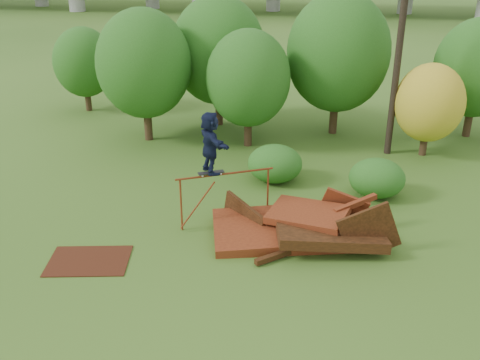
% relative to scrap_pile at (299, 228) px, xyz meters
% --- Properties ---
extents(ground, '(240.00, 240.00, 0.00)m').
position_rel_scrap_pile_xyz_m(ground, '(-1.10, -1.64, -0.33)').
color(ground, '#2D5116').
rests_on(ground, ground).
extents(scrap_pile, '(5.85, 3.68, 1.92)m').
position_rel_scrap_pile_xyz_m(scrap_pile, '(0.00, 0.00, 0.00)').
color(scrap_pile, '#4F1E0E').
rests_on(scrap_pile, ground).
extents(grind_rail, '(2.76, 1.57, 1.75)m').
position_rel_scrap_pile_xyz_m(grind_rail, '(-2.39, 0.48, 0.96)').
color(grind_rail, maroon).
rests_on(grind_rail, ground).
extents(skateboard, '(0.81, 0.58, 0.08)m').
position_rel_scrap_pile_xyz_m(skateboard, '(-2.78, 0.26, 1.48)').
color(skateboard, black).
rests_on(skateboard, grind_rail).
extents(skater, '(1.47, 1.76, 1.90)m').
position_rel_scrap_pile_xyz_m(skater, '(-2.78, 0.26, 2.45)').
color(skater, '#111832').
rests_on(skater, skateboard).
extents(flat_plate, '(2.53, 2.05, 0.03)m').
position_rel_scrap_pile_xyz_m(flat_plate, '(-5.65, -2.50, -0.32)').
color(flat_plate, '#3A190C').
rests_on(flat_plate, ground).
extents(tree_0, '(4.16, 4.16, 5.87)m').
position_rel_scrap_pile_xyz_m(tree_0, '(-7.69, 7.79, 3.14)').
color(tree_0, black).
rests_on(tree_0, ground).
extents(tree_1, '(4.47, 4.47, 6.21)m').
position_rel_scrap_pile_xyz_m(tree_1, '(-5.05, 10.70, 3.31)').
color(tree_1, black).
rests_on(tree_1, ground).
extents(tree_2, '(3.61, 3.61, 5.09)m').
position_rel_scrap_pile_xyz_m(tree_2, '(-3.07, 7.90, 2.68)').
color(tree_2, black).
rests_on(tree_2, ground).
extents(tree_3, '(4.65, 4.65, 6.46)m').
position_rel_scrap_pile_xyz_m(tree_3, '(0.56, 10.44, 3.44)').
color(tree_3, black).
rests_on(tree_3, ground).
extents(tree_4, '(2.82, 2.82, 3.89)m').
position_rel_scrap_pile_xyz_m(tree_4, '(4.45, 8.21, 1.93)').
color(tree_4, black).
rests_on(tree_4, ground).
extents(tree_5, '(3.85, 3.85, 5.41)m').
position_rel_scrap_pile_xyz_m(tree_5, '(6.72, 11.22, 2.86)').
color(tree_5, black).
rests_on(tree_5, ground).
extents(tree_6, '(3.18, 3.18, 4.44)m').
position_rel_scrap_pile_xyz_m(tree_6, '(-12.59, 11.74, 2.28)').
color(tree_6, black).
rests_on(tree_6, ground).
extents(shrub_left, '(2.04, 1.89, 1.41)m').
position_rel_scrap_pile_xyz_m(shrub_left, '(-1.34, 4.16, 0.38)').
color(shrub_left, '#1A4512').
rests_on(shrub_left, ground).
extents(shrub_right, '(1.95, 1.79, 1.38)m').
position_rel_scrap_pile_xyz_m(shrub_right, '(2.35, 3.54, 0.36)').
color(shrub_right, '#1A4512').
rests_on(shrub_right, ground).
extents(utility_pole, '(1.40, 0.28, 9.07)m').
position_rel_scrap_pile_xyz_m(utility_pole, '(2.99, 8.13, 4.28)').
color(utility_pole, black).
rests_on(utility_pole, ground).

